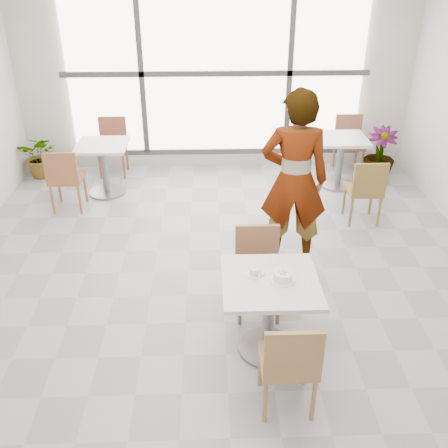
{
  "coord_description": "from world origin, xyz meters",
  "views": [
    {
      "loc": [
        -0.13,
        -4.23,
        3.17
      ],
      "look_at": [
        0.0,
        -0.3,
        1.0
      ],
      "focal_mm": 40.63,
      "sensor_mm": 36.0,
      "label": 1
    }
  ],
  "objects_px": {
    "bg_chair_left_near": "(65,176)",
    "plant_left": "(41,156)",
    "main_table": "(269,302)",
    "bg_chair_right_far": "(349,139)",
    "bg_table_left": "(104,162)",
    "bg_chair_left_far": "(113,142)",
    "bg_table_right": "(340,155)",
    "coffee_cup": "(254,272)",
    "bg_chair_right_near": "(366,188)",
    "person": "(294,180)",
    "chair_far": "(258,265)",
    "chair_near": "(290,362)",
    "plant_right": "(380,154)",
    "oatmeal_bowl": "(282,276)"
  },
  "relations": [
    {
      "from": "bg_chair_left_near",
      "to": "plant_left",
      "type": "height_order",
      "value": "bg_chair_left_near"
    },
    {
      "from": "main_table",
      "to": "bg_chair_right_far",
      "type": "distance_m",
      "value": 4.44
    },
    {
      "from": "bg_table_left",
      "to": "bg_chair_left_near",
      "type": "xyz_separation_m",
      "value": [
        -0.42,
        -0.54,
        0.01
      ]
    },
    {
      "from": "bg_chair_left_far",
      "to": "bg_table_right",
      "type": "bearing_deg",
      "value": -10.29
    },
    {
      "from": "coffee_cup",
      "to": "bg_chair_right_near",
      "type": "distance_m",
      "value": 2.75
    },
    {
      "from": "bg_chair_right_near",
      "to": "bg_chair_right_far",
      "type": "distance_m",
      "value": 1.82
    },
    {
      "from": "coffee_cup",
      "to": "bg_table_right",
      "type": "distance_m",
      "value": 3.76
    },
    {
      "from": "bg_table_left",
      "to": "person",
      "type": "bearing_deg",
      "value": -37.81
    },
    {
      "from": "main_table",
      "to": "plant_left",
      "type": "xyz_separation_m",
      "value": [
        -3.07,
        3.98,
        -0.19
      ]
    },
    {
      "from": "bg_chair_right_near",
      "to": "bg_table_right",
      "type": "bearing_deg",
      "value": -87.82
    },
    {
      "from": "chair_far",
      "to": "plant_left",
      "type": "height_order",
      "value": "chair_far"
    },
    {
      "from": "bg_chair_left_far",
      "to": "chair_near",
      "type": "bearing_deg",
      "value": -66.81
    },
    {
      "from": "main_table",
      "to": "plant_right",
      "type": "relative_size",
      "value": 0.98
    },
    {
      "from": "coffee_cup",
      "to": "bg_table_left",
      "type": "xyz_separation_m",
      "value": [
        -1.85,
        3.25,
        -0.29
      ]
    },
    {
      "from": "oatmeal_bowl",
      "to": "person",
      "type": "height_order",
      "value": "person"
    },
    {
      "from": "person",
      "to": "bg_chair_right_far",
      "type": "height_order",
      "value": "person"
    },
    {
      "from": "main_table",
      "to": "person",
      "type": "xyz_separation_m",
      "value": [
        0.41,
        1.47,
        0.46
      ]
    },
    {
      "from": "coffee_cup",
      "to": "oatmeal_bowl",
      "type": "bearing_deg",
      "value": -20.26
    },
    {
      "from": "chair_far",
      "to": "bg_chair_right_far",
      "type": "relative_size",
      "value": 1.0
    },
    {
      "from": "main_table",
      "to": "bg_table_left",
      "type": "xyz_separation_m",
      "value": [
        -1.97,
        3.32,
        -0.04
      ]
    },
    {
      "from": "plant_left",
      "to": "bg_table_right",
      "type": "bearing_deg",
      "value": -6.27
    },
    {
      "from": "oatmeal_bowl",
      "to": "plant_right",
      "type": "relative_size",
      "value": 0.26
    },
    {
      "from": "person",
      "to": "oatmeal_bowl",
      "type": "bearing_deg",
      "value": 83.55
    },
    {
      "from": "chair_far",
      "to": "bg_table_right",
      "type": "height_order",
      "value": "chair_far"
    },
    {
      "from": "bg_chair_left_far",
      "to": "oatmeal_bowl",
      "type": "bearing_deg",
      "value": -63.28
    },
    {
      "from": "plant_right",
      "to": "coffee_cup",
      "type": "bearing_deg",
      "value": -121.46
    },
    {
      "from": "plant_left",
      "to": "bg_chair_right_far",
      "type": "bearing_deg",
      "value": 1.48
    },
    {
      "from": "main_table",
      "to": "bg_chair_left_far",
      "type": "height_order",
      "value": "bg_chair_left_far"
    },
    {
      "from": "main_table",
      "to": "coffee_cup",
      "type": "height_order",
      "value": "coffee_cup"
    },
    {
      "from": "chair_near",
      "to": "coffee_cup",
      "type": "distance_m",
      "value": 0.83
    },
    {
      "from": "person",
      "to": "bg_table_right",
      "type": "height_order",
      "value": "person"
    },
    {
      "from": "main_table",
      "to": "chair_far",
      "type": "height_order",
      "value": "chair_far"
    },
    {
      "from": "bg_table_left",
      "to": "oatmeal_bowl",
      "type": "bearing_deg",
      "value": -58.12
    },
    {
      "from": "bg_chair_right_near",
      "to": "plant_left",
      "type": "height_order",
      "value": "bg_chair_right_near"
    },
    {
      "from": "chair_near",
      "to": "bg_chair_right_far",
      "type": "distance_m",
      "value": 5.05
    },
    {
      "from": "chair_far",
      "to": "plant_right",
      "type": "height_order",
      "value": "chair_far"
    },
    {
      "from": "chair_far",
      "to": "bg_chair_right_near",
      "type": "height_order",
      "value": "same"
    },
    {
      "from": "bg_chair_left_near",
      "to": "bg_chair_right_near",
      "type": "distance_m",
      "value": 3.9
    },
    {
      "from": "chair_far",
      "to": "bg_table_right",
      "type": "xyz_separation_m",
      "value": [
        1.47,
        2.87,
        -0.01
      ]
    },
    {
      "from": "chair_far",
      "to": "person",
      "type": "bearing_deg",
      "value": 62.36
    },
    {
      "from": "main_table",
      "to": "bg_chair_left_far",
      "type": "xyz_separation_m",
      "value": [
        -1.97,
        4.1,
        -0.02
      ]
    },
    {
      "from": "chair_far",
      "to": "chair_near",
      "type": "bearing_deg",
      "value": -84.69
    },
    {
      "from": "person",
      "to": "bg_chair_right_near",
      "type": "relative_size",
      "value": 2.27
    },
    {
      "from": "coffee_cup",
      "to": "bg_chair_left_near",
      "type": "relative_size",
      "value": 0.18
    },
    {
      "from": "main_table",
      "to": "oatmeal_bowl",
      "type": "xyz_separation_m",
      "value": [
        0.1,
        -0.01,
        0.27
      ]
    },
    {
      "from": "bg_chair_right_far",
      "to": "chair_far",
      "type": "bearing_deg",
      "value": -116.63
    },
    {
      "from": "chair_far",
      "to": "bg_chair_left_near",
      "type": "distance_m",
      "value": 3.2
    },
    {
      "from": "chair_near",
      "to": "oatmeal_bowl",
      "type": "relative_size",
      "value": 4.14
    },
    {
      "from": "chair_far",
      "to": "plant_left",
      "type": "relative_size",
      "value": 1.29
    },
    {
      "from": "bg_chair_left_far",
      "to": "plant_right",
      "type": "height_order",
      "value": "bg_chair_left_far"
    }
  ]
}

